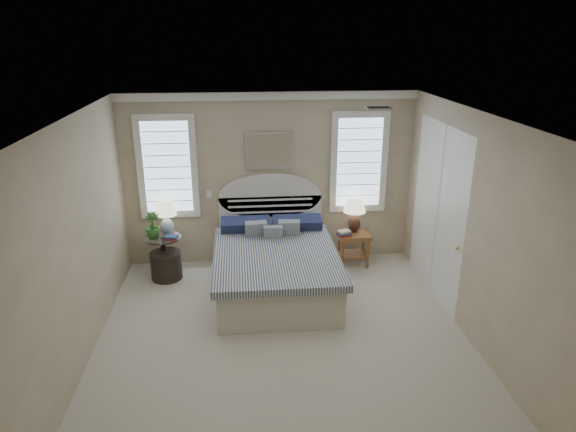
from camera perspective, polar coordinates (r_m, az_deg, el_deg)
The scene contains 21 objects.
floor at distance 6.33m, azimuth -0.41°, elevation -14.17°, with size 4.50×5.00×0.01m, color beige.
ceiling at distance 5.30m, azimuth -0.48°, elevation 10.75°, with size 4.50×5.00×0.01m, color white.
wall_back at distance 8.04m, azimuth -2.06°, elevation 4.07°, with size 4.50×0.02×2.70m, color tan.
wall_left at distance 5.94m, azimuth -22.67°, elevation -3.42°, with size 0.02×5.00×2.70m, color tan.
wall_right at distance 6.28m, azimuth 20.48°, elevation -1.87°, with size 0.02×5.00×2.70m, color tan.
crown_molding at distance 7.74m, azimuth -2.16°, elevation 13.21°, with size 4.50×0.08×0.12m, color white.
hvac_vent at distance 6.30m, azimuth 10.01°, elevation 11.74°, with size 0.30×0.20×0.02m, color #B2B2B2.
switch_plate at distance 8.08m, azimuth -8.78°, elevation 2.45°, with size 0.08×0.01×0.12m, color white.
window_left at distance 8.01m, azimuth -13.25°, elevation 5.35°, with size 0.90×0.06×1.60m, color #ADC1DC.
window_right at distance 8.16m, azimuth 7.85°, elevation 5.95°, with size 0.90×0.06×1.60m, color #ADC1DC.
painting at distance 7.88m, azimuth -2.08°, elevation 7.28°, with size 0.74×0.04×0.58m, color silver.
closet_door at distance 7.35m, azimuth 16.28°, elevation 0.48°, with size 0.02×1.80×2.40m, color white.
bed at distance 7.40m, azimuth -1.45°, elevation -5.35°, with size 1.72×2.28×1.47m.
side_table_left at distance 8.01m, azimuth -13.65°, elevation -3.89°, with size 0.56×0.56×0.63m.
nightstand_right at distance 8.21m, azimuth 7.29°, elevation -2.88°, with size 0.50×0.40×0.53m.
floor_pot at distance 7.98m, azimuth -13.38°, elevation -5.37°, with size 0.46×0.46×0.42m, color black.
lamp_left at distance 7.91m, azimuth -13.41°, elevation 0.26°, with size 0.33×0.33×0.53m.
lamp_right at distance 8.13m, azimuth 7.40°, elevation 0.60°, with size 0.37×0.37×0.57m.
potted_plant at distance 7.85m, azimuth -14.83°, elevation -1.05°, with size 0.22×0.22×0.39m, color #2F7636.
books_left at distance 7.80m, azimuth -12.86°, elevation -2.35°, with size 0.22×0.18×0.05m.
books_right at distance 8.04m, azimuth 6.25°, elevation -1.92°, with size 0.23×0.19×0.08m.
Camera 1 is at (-0.47, -5.22, 3.55)m, focal length 32.00 mm.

